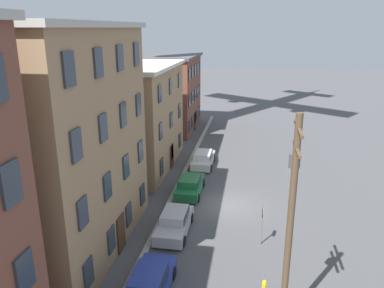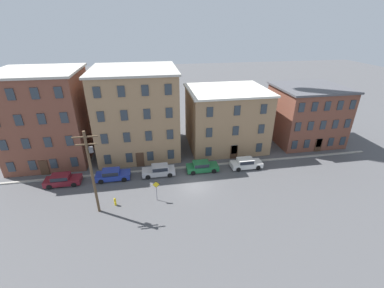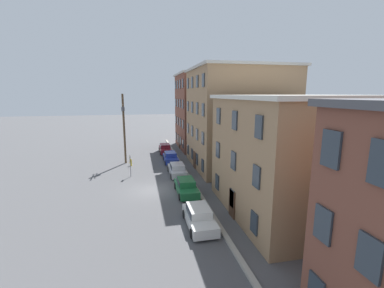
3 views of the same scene
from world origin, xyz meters
The scene contains 11 objects.
ground_plane centered at (0.00, 0.00, 0.00)m, with size 200.00×200.00×0.00m, color #4C4C4F.
kerb_strip centered at (0.00, 4.50, 0.08)m, with size 56.00×0.36×0.16m, color #9E998E.
apartment_midblock centered at (-6.87, 11.64, 6.44)m, with size 12.21×11.80×12.86m.
apartment_far centered at (7.03, 10.93, 4.75)m, with size 12.29×10.36×9.47m.
apartment_annex centered at (21.00, 10.57, 4.69)m, with size 10.95×9.66×9.35m.
car_blue centered at (-10.48, 3.25, 0.75)m, with size 4.40×1.92×1.43m.
car_silver centered at (-4.36, 3.30, 0.75)m, with size 4.40×1.92×1.43m.
car_green centered at (1.54, 3.30, 0.75)m, with size 4.40×1.92×1.43m.
car_white centered at (7.88, 3.10, 0.75)m, with size 4.40×1.92×1.43m.
caution_sign centered at (-4.92, -2.15, 1.72)m, with size 0.85×0.08×2.60m.
utility_pole centered at (-11.27, -2.99, 5.38)m, with size 2.40×0.44×9.58m.
Camera 1 is at (-25.19, -1.26, 12.56)m, focal length 35.00 mm.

